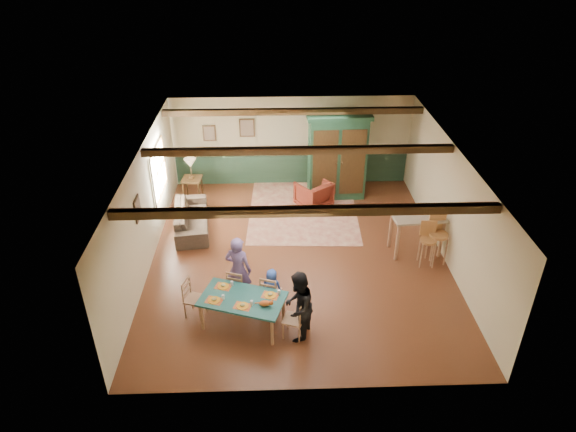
{
  "coord_description": "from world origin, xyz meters",
  "views": [
    {
      "loc": [
        -0.61,
        -10.15,
        7.16
      ],
      "look_at": [
        -0.25,
        0.0,
        1.15
      ],
      "focal_mm": 32.0,
      "sensor_mm": 36.0,
      "label": 1
    }
  ],
  "objects_px": {
    "table_lamp": "(191,169)",
    "bar_stool_right": "(438,240)",
    "person_woman": "(298,306)",
    "bar_stool_left": "(428,245)",
    "dining_chair_far_right": "(271,291)",
    "dining_chair_end_right": "(293,318)",
    "counter_table": "(416,234)",
    "dining_chair_end_left": "(195,298)",
    "person_child": "(272,288)",
    "person_man": "(238,270)",
    "dining_chair_far_left": "(238,285)",
    "end_table": "(193,188)",
    "cat": "(265,303)",
    "armchair": "(314,194)",
    "dining_table": "(243,312)",
    "sofa": "(192,218)",
    "armoire": "(337,156)"
  },
  "relations": [
    {
      "from": "person_man",
      "to": "bar_stool_right",
      "type": "relative_size",
      "value": 1.28
    },
    {
      "from": "person_man",
      "to": "table_lamp",
      "type": "bearing_deg",
      "value": -52.66
    },
    {
      "from": "person_woman",
      "to": "bar_stool_right",
      "type": "height_order",
      "value": "person_woman"
    },
    {
      "from": "end_table",
      "to": "bar_stool_right",
      "type": "distance_m",
      "value": 6.98
    },
    {
      "from": "dining_table",
      "to": "armchair",
      "type": "distance_m",
      "value": 5.12
    },
    {
      "from": "dining_chair_far_right",
      "to": "sofa",
      "type": "distance_m",
      "value": 3.84
    },
    {
      "from": "dining_chair_far_right",
      "to": "dining_chair_end_right",
      "type": "xyz_separation_m",
      "value": [
        0.44,
        -0.83,
        0.0
      ]
    },
    {
      "from": "sofa",
      "to": "table_lamp",
      "type": "distance_m",
      "value": 1.75
    },
    {
      "from": "counter_table",
      "to": "bar_stool_right",
      "type": "relative_size",
      "value": 1.02
    },
    {
      "from": "person_woman",
      "to": "cat",
      "type": "height_order",
      "value": "person_woman"
    },
    {
      "from": "person_woman",
      "to": "table_lamp",
      "type": "distance_m",
      "value": 6.35
    },
    {
      "from": "dining_chair_far_right",
      "to": "counter_table",
      "type": "distance_m",
      "value": 4.01
    },
    {
      "from": "table_lamp",
      "to": "bar_stool_right",
      "type": "xyz_separation_m",
      "value": [
        6.12,
        -3.35,
        -0.35
      ]
    },
    {
      "from": "dining_chair_end_right",
      "to": "counter_table",
      "type": "height_order",
      "value": "counter_table"
    },
    {
      "from": "dining_table",
      "to": "sofa",
      "type": "height_order",
      "value": "dining_table"
    },
    {
      "from": "cat",
      "to": "armchair",
      "type": "relative_size",
      "value": 0.39
    },
    {
      "from": "armchair",
      "to": "bar_stool_right",
      "type": "xyz_separation_m",
      "value": [
        2.68,
        -2.79,
        0.22
      ]
    },
    {
      "from": "person_woman",
      "to": "bar_stool_left",
      "type": "bearing_deg",
      "value": 144.77
    },
    {
      "from": "dining_table",
      "to": "end_table",
      "type": "relative_size",
      "value": 2.47
    },
    {
      "from": "dining_table",
      "to": "dining_chair_end_left",
      "type": "xyz_separation_m",
      "value": [
        -0.99,
        0.33,
        0.09
      ]
    },
    {
      "from": "dining_chair_far_left",
      "to": "dining_chair_end_left",
      "type": "height_order",
      "value": "same"
    },
    {
      "from": "dining_chair_end_left",
      "to": "bar_stool_left",
      "type": "height_order",
      "value": "bar_stool_left"
    },
    {
      "from": "person_man",
      "to": "counter_table",
      "type": "relative_size",
      "value": 1.26
    },
    {
      "from": "dining_chair_end_left",
      "to": "end_table",
      "type": "relative_size",
      "value": 1.31
    },
    {
      "from": "dining_chair_end_right",
      "to": "cat",
      "type": "bearing_deg",
      "value": -80.54
    },
    {
      "from": "armchair",
      "to": "sofa",
      "type": "relative_size",
      "value": 0.4
    },
    {
      "from": "dining_chair_far_right",
      "to": "end_table",
      "type": "relative_size",
      "value": 1.31
    },
    {
      "from": "dining_chair_far_left",
      "to": "armoire",
      "type": "distance_m",
      "value": 5.42
    },
    {
      "from": "person_child",
      "to": "armoire",
      "type": "relative_size",
      "value": 0.36
    },
    {
      "from": "dining_chair_far_right",
      "to": "dining_chair_end_left",
      "type": "xyz_separation_m",
      "value": [
        -1.54,
        -0.17,
        0.0
      ]
    },
    {
      "from": "person_man",
      "to": "cat",
      "type": "xyz_separation_m",
      "value": [
        0.56,
        -1.05,
        -0.02
      ]
    },
    {
      "from": "dining_chair_end_right",
      "to": "dining_chair_far_left",
      "type": "bearing_deg",
      "value": -114.92
    },
    {
      "from": "dining_chair_end_left",
      "to": "dining_chair_end_right",
      "type": "height_order",
      "value": "same"
    },
    {
      "from": "dining_table",
      "to": "dining_chair_far_left",
      "type": "distance_m",
      "value": 0.75
    },
    {
      "from": "person_child",
      "to": "bar_stool_right",
      "type": "distance_m",
      "value": 4.15
    },
    {
      "from": "armchair",
      "to": "sofa",
      "type": "bearing_deg",
      "value": -19.05
    },
    {
      "from": "dining_chair_end_left",
      "to": "bar_stool_right",
      "type": "bearing_deg",
      "value": -54.17
    },
    {
      "from": "dining_chair_end_left",
      "to": "end_table",
      "type": "height_order",
      "value": "dining_chair_end_left"
    },
    {
      "from": "dining_chair_end_left",
      "to": "table_lamp",
      "type": "xyz_separation_m",
      "value": [
        -0.68,
        5.04,
        0.53
      ]
    },
    {
      "from": "person_woman",
      "to": "cat",
      "type": "distance_m",
      "value": 0.64
    },
    {
      "from": "end_table",
      "to": "bar_stool_right",
      "type": "height_order",
      "value": "bar_stool_right"
    },
    {
      "from": "person_man",
      "to": "person_child",
      "type": "height_order",
      "value": "person_man"
    },
    {
      "from": "counter_table",
      "to": "dining_chair_end_left",
      "type": "bearing_deg",
      "value": -157.12
    },
    {
      "from": "person_man",
      "to": "dining_chair_far_left",
      "type": "bearing_deg",
      "value": 90.0
    },
    {
      "from": "dining_chair_end_left",
      "to": "bar_stool_right",
      "type": "distance_m",
      "value": 5.7
    },
    {
      "from": "dining_chair_end_right",
      "to": "counter_table",
      "type": "bearing_deg",
      "value": 150.89
    },
    {
      "from": "end_table",
      "to": "bar_stool_left",
      "type": "distance_m",
      "value": 6.8
    },
    {
      "from": "counter_table",
      "to": "bar_stool_right",
      "type": "distance_m",
      "value": 0.6
    },
    {
      "from": "dining_table",
      "to": "sofa",
      "type": "distance_m",
      "value": 4.04
    },
    {
      "from": "dining_chair_far_right",
      "to": "dining_chair_end_left",
      "type": "height_order",
      "value": "same"
    }
  ]
}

